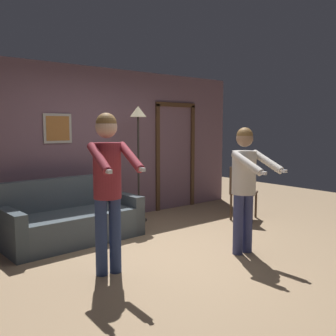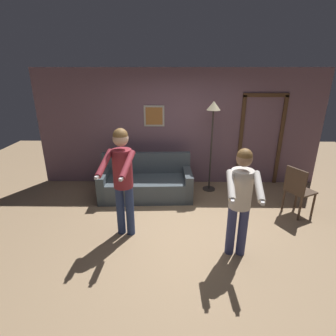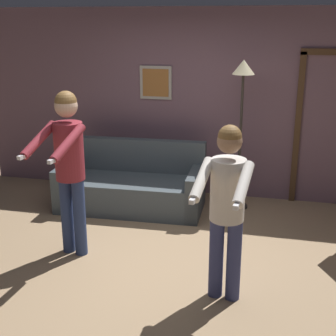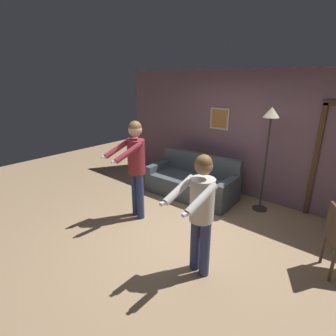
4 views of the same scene
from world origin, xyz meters
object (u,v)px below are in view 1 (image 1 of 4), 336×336
Objects in this scene: couch at (72,221)px; person_standing_left at (108,177)px; dining_chair_distant at (243,190)px; person_standing_right at (245,179)px; torchiere_lamp at (138,130)px.

person_standing_left is at bearing -98.51° from couch.
person_standing_left reaches higher than dining_chair_distant.
couch is 1.21× the size of person_standing_right.
torchiere_lamp is 2.41m from person_standing_left.
person_standing_left is (-0.21, -1.41, 0.80)m from couch.
dining_chair_distant is at bearing 40.25° from person_standing_right.
torchiere_lamp is 1.22× the size of person_standing_right.
couch is 2.93m from dining_chair_distant.
dining_chair_distant is (2.82, -0.75, 0.25)m from couch.
person_standing_right is 1.73× the size of dining_chair_distant.
dining_chair_distant reaches higher than couch.
person_standing_left is at bearing -167.69° from dining_chair_distant.
person_standing_right is at bearing -87.81° from torchiere_lamp.
torchiere_lamp is 2.07m from dining_chair_distant.
dining_chair_distant is (3.03, 0.66, -0.55)m from person_standing_left.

